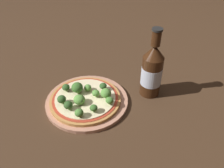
% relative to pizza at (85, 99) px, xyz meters
% --- Properties ---
extents(ground_plane, '(3.00, 3.00, 0.00)m').
position_rel_pizza_xyz_m(ground_plane, '(0.01, 0.03, -0.02)').
color(ground_plane, '#3D2819').
extents(plate, '(0.26, 0.26, 0.01)m').
position_rel_pizza_xyz_m(plate, '(0.00, 0.01, -0.01)').
color(plate, tan).
rests_on(plate, ground_plane).
extents(pizza, '(0.22, 0.22, 0.01)m').
position_rel_pizza_xyz_m(pizza, '(0.00, 0.00, 0.00)').
color(pizza, '#B77F42').
rests_on(pizza, plate).
extents(broccoli_floret_0, '(0.03, 0.03, 0.03)m').
position_rel_pizza_xyz_m(broccoli_floret_0, '(0.00, -0.03, 0.02)').
color(broccoli_floret_0, '#89A866').
rests_on(broccoli_floret_0, pizza).
extents(broccoli_floret_1, '(0.02, 0.02, 0.02)m').
position_rel_pizza_xyz_m(broccoli_floret_1, '(0.03, 0.02, 0.02)').
color(broccoli_floret_1, '#89A866').
rests_on(broccoli_floret_1, pizza).
extents(broccoli_floret_2, '(0.03, 0.03, 0.03)m').
position_rel_pizza_xyz_m(broccoli_floret_2, '(-0.01, -0.07, 0.02)').
color(broccoli_floret_2, '#89A866').
rests_on(broccoli_floret_2, pizza).
extents(broccoli_floret_3, '(0.02, 0.02, 0.02)m').
position_rel_pizza_xyz_m(broccoli_floret_3, '(0.06, -0.04, 0.02)').
color(broccoli_floret_3, '#89A866').
rests_on(broccoli_floret_3, pizza).
extents(broccoli_floret_4, '(0.02, 0.02, 0.02)m').
position_rel_pizza_xyz_m(broccoli_floret_4, '(0.08, 0.01, 0.02)').
color(broccoli_floret_4, '#89A866').
rests_on(broccoli_floret_4, pizza).
extents(broccoli_floret_5, '(0.04, 0.04, 0.04)m').
position_rel_pizza_xyz_m(broccoli_floret_5, '(-0.03, 0.01, 0.03)').
color(broccoli_floret_5, '#89A866').
rests_on(broccoli_floret_5, pizza).
extents(broccoli_floret_6, '(0.02, 0.02, 0.02)m').
position_rel_pizza_xyz_m(broccoli_floret_6, '(0.03, 0.06, 0.02)').
color(broccoli_floret_6, '#89A866').
rests_on(broccoli_floret_6, pizza).
extents(broccoli_floret_7, '(0.02, 0.02, 0.03)m').
position_rel_pizza_xyz_m(broccoli_floret_7, '(0.04, -0.08, 0.02)').
color(broccoli_floret_7, '#89A866').
rests_on(broccoli_floret_7, pizza).
extents(broccoli_floret_8, '(0.02, 0.02, 0.02)m').
position_rel_pizza_xyz_m(broccoli_floret_8, '(-0.01, 0.03, 0.02)').
color(broccoli_floret_8, '#89A866').
rests_on(broccoli_floret_8, pizza).
extents(broccoli_floret_9, '(0.03, 0.03, 0.03)m').
position_rel_pizza_xyz_m(broccoli_floret_9, '(0.06, 0.03, 0.03)').
color(broccoli_floret_9, '#89A866').
rests_on(broccoli_floret_9, pizza).
extents(broccoli_floret_10, '(0.02, 0.02, 0.02)m').
position_rel_pizza_xyz_m(broccoli_floret_10, '(-0.07, -0.01, 0.02)').
color(broccoli_floret_10, '#89A866').
rests_on(broccoli_floret_10, pizza).
extents(broccoli_floret_11, '(0.03, 0.03, 0.03)m').
position_rel_pizza_xyz_m(broccoli_floret_11, '(-0.04, -0.06, 0.02)').
color(broccoli_floret_11, '#89A866').
rests_on(broccoli_floret_11, pizza).
extents(beer_bottle, '(0.07, 0.07, 0.23)m').
position_rel_pizza_xyz_m(beer_bottle, '(0.15, 0.15, 0.07)').
color(beer_bottle, '#381E0F').
rests_on(beer_bottle, ground_plane).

